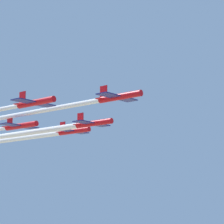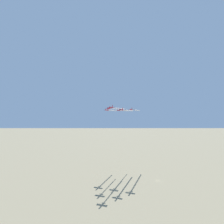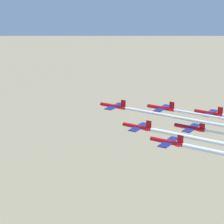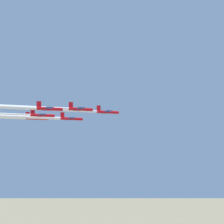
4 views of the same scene
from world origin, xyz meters
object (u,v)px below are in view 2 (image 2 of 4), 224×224
jet_1 (122,110)px  jet_3 (131,110)px  jet_2 (109,108)px  jet_4 (119,110)px  jet_5 (107,110)px  jet_0 (111,107)px

jet_1 → jet_3: size_ratio=1.00×
jet_1 → jet_2: bearing=-0.0°
jet_4 → jet_1: bearing=120.5°
jet_2 → jet_5: jet_2 is taller
jet_5 → jet_1: bearing=150.5°
jet_4 → jet_5: 17.18m
jet_1 → jet_5: (21.10, 20.76, 0.33)m
jet_2 → jet_3: size_ratio=1.00×
jet_1 → jet_3: 16.94m
jet_3 → jet_5: (9.43, 33.02, -0.30)m
jet_0 → jet_3: (23.36, -24.52, -1.94)m
jet_2 → jet_0: bearing=120.5°
jet_4 → jet_0: bearing=90.0°
jet_0 → jet_2: jet_0 is taller
jet_2 → jet_3: (6.97, -28.77, -1.42)m
jet_5 → jet_4: bearing=-180.0°
jet_0 → jet_5: (32.78, 8.50, -2.25)m
jet_2 → jet_4: 17.07m
jet_0 → jet_4: bearing=-90.0°
jet_3 → jet_5: size_ratio=1.00×
jet_0 → jet_5: 33.94m
jet_0 → jet_3: size_ratio=1.00×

